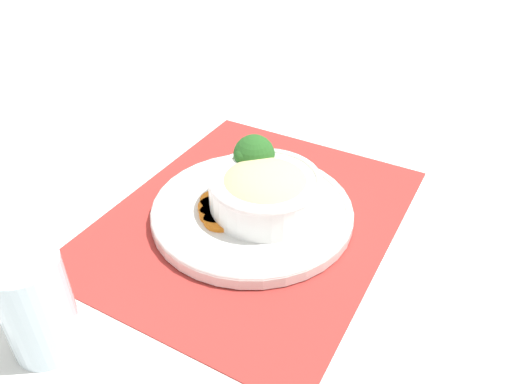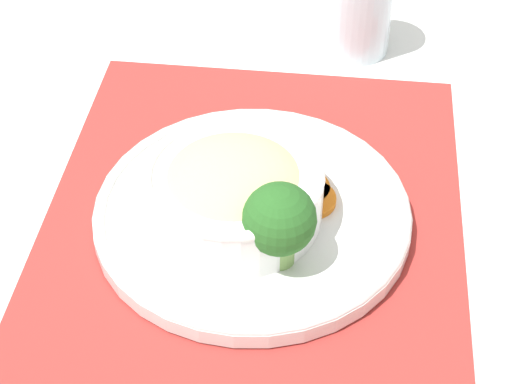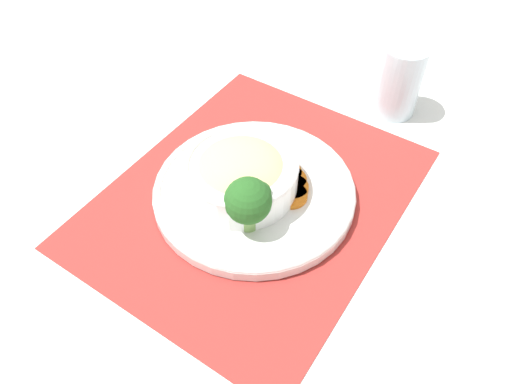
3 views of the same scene
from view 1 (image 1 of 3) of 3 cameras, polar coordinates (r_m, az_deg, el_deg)
The scene contains 10 objects.
ground_plane at distance 0.76m, azimuth -0.44°, elevation -3.00°, with size 4.00×4.00×0.00m, color white.
placemat at distance 0.75m, azimuth -0.44°, elevation -2.89°, with size 0.50×0.41×0.00m.
plate at distance 0.75m, azimuth -0.45°, elevation -2.09°, with size 0.30×0.30×0.02m.
bowl at distance 0.72m, azimuth 1.03°, elevation 0.30°, with size 0.17×0.17×0.07m.
broccoli_floret at distance 0.77m, azimuth -0.26°, elevation 4.09°, with size 0.06×0.06×0.08m.
carrot_slice_near at distance 0.75m, azimuth -4.56°, elevation -1.00°, with size 0.05×0.05×0.01m.
carrot_slice_middle at distance 0.74m, azimuth -4.75°, elevation -1.74°, with size 0.05×0.05×0.01m.
carrot_slice_far at distance 0.73m, azimuth -4.59°, elevation -2.48°, with size 0.05×0.05×0.01m.
carrot_slice_extra at distance 0.72m, azimuth -4.07°, elevation -3.18°, with size 0.05×0.05×0.01m.
water_glass at distance 0.60m, azimuth -23.65°, elevation -12.26°, with size 0.08×0.08×0.13m.
Camera 1 is at (-0.52, -0.28, 0.47)m, focal length 35.00 mm.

